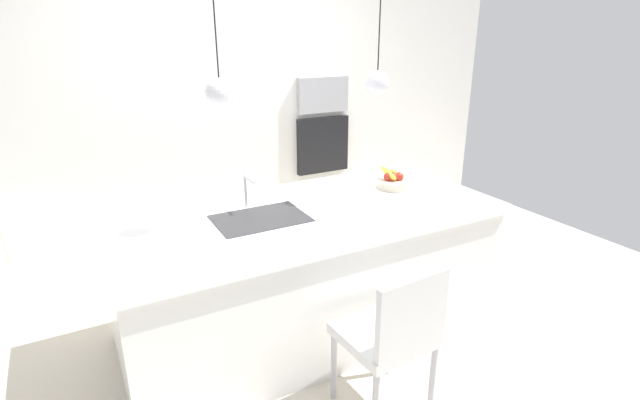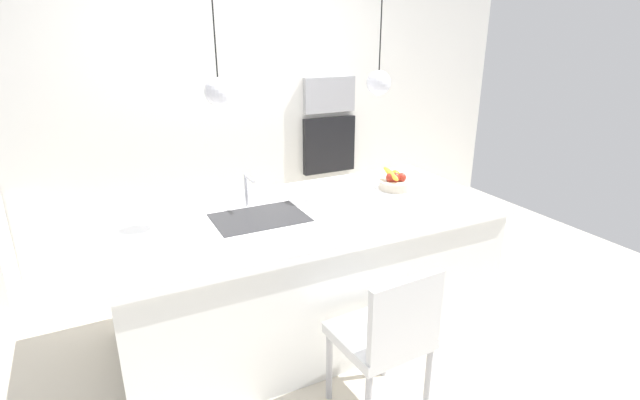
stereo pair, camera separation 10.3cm
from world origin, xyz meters
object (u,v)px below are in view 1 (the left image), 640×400
(oven, at_px, (322,145))
(chair_near, at_px, (393,333))
(microwave, at_px, (322,95))
(fruit_bowl, at_px, (393,181))

(oven, xyz_separation_m, chair_near, (-0.96, -2.49, -0.37))
(microwave, relative_size, oven, 0.96)
(fruit_bowl, distance_m, microwave, 1.56)
(fruit_bowl, xyz_separation_m, microwave, (0.22, 1.48, 0.44))
(oven, height_order, chair_near, oven)
(chair_near, bearing_deg, oven, 68.87)
(oven, bearing_deg, chair_near, -111.13)
(oven, relative_size, chair_near, 0.63)
(oven, bearing_deg, fruit_bowl, -98.62)
(microwave, bearing_deg, oven, 0.00)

